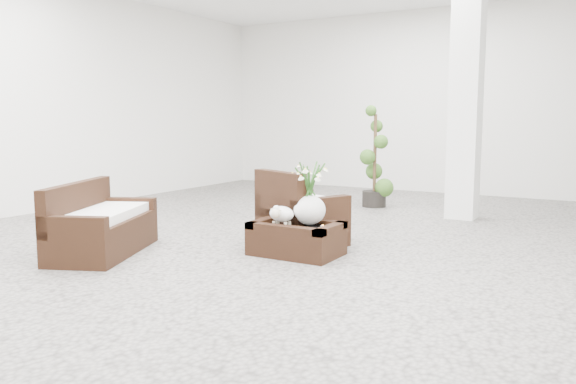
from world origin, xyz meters
The scene contains 9 objects.
ground centered at (0.00, 0.00, 0.00)m, with size 11.00×11.00×0.00m, color gray.
column centered at (1.20, 2.80, 1.75)m, with size 0.40×0.40×3.50m, color white.
coffee_table centered at (0.25, -0.36, 0.16)m, with size 0.90×0.60×0.31m, color black.
sheep_figurine centered at (0.13, -0.46, 0.42)m, with size 0.28×0.23×0.21m, color white.
planter_narcissus centered at (0.35, -0.26, 0.71)m, with size 0.44×0.44×0.80m, color white, non-canonical shape.
tealight centered at (0.55, -0.34, 0.33)m, with size 0.04×0.04×0.03m, color white.
armchair centered at (0.06, 0.12, 0.43)m, with size 0.80×0.77×0.85m, color black.
loveseat centered at (-1.54, -1.33, 0.38)m, with size 1.41×0.68×0.75m, color black.
topiary centered at (-0.29, 3.18, 0.80)m, with size 0.43×0.43×1.60m, color #2E5019, non-canonical shape.
Camera 1 is at (3.14, -5.47, 1.42)m, focal length 35.69 mm.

